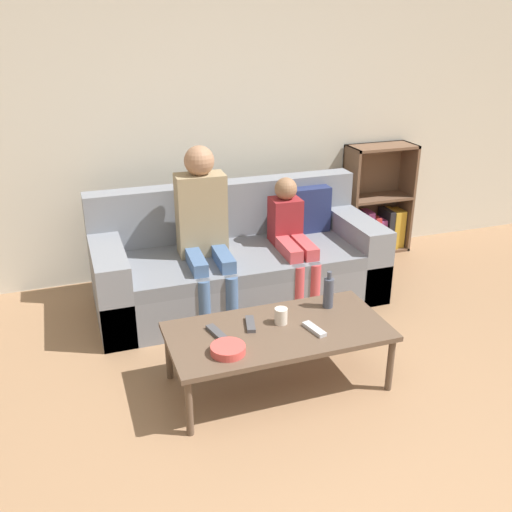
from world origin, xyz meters
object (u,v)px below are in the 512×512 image
coffee_table (278,334)px  person_child (291,235)px  tv_remote_2 (250,324)px  couch (238,264)px  person_adult (204,221)px  tv_remote_0 (314,329)px  bottle (328,292)px  cup_near (281,316)px  tv_remote_1 (216,332)px  bookshelf (375,212)px  snack_bowl (228,349)px

coffee_table → person_child: person_child is taller
person_child → tv_remote_2: 1.12m
couch → tv_remote_2: bearing=-103.9°
person_adult → tv_remote_2: 1.01m
person_adult → tv_remote_0: person_adult is taller
couch → bottle: couch is taller
couch → cup_near: (-0.08, -1.08, 0.13)m
tv_remote_0 → tv_remote_1: bearing=152.0°
person_adult → tv_remote_1: 1.06m
bookshelf → tv_remote_2: (-1.74, -1.58, 0.02)m
cup_near → tv_remote_2: bearing=170.6°
bottle → tv_remote_2: bearing=-173.1°
couch → snack_bowl: couch is taller
tv_remote_1 → tv_remote_0: bearing=-28.8°
cup_near → tv_remote_0: cup_near is taller
coffee_table → tv_remote_1: 0.35m
bottle → couch: bearing=105.0°
coffee_table → snack_bowl: size_ratio=6.72×
tv_remote_0 → tv_remote_2: bearing=139.2°
snack_bowl → bottle: (0.73, 0.30, 0.08)m
bookshelf → cup_near: bookshelf is taller
person_adult → couch: bearing=18.5°
person_child → tv_remote_1: bearing=-129.4°
coffee_table → bottle: (0.39, 0.15, 0.13)m
cup_near → person_child: bearing=64.4°
snack_bowl → couch: bearing=70.1°
cup_near → snack_bowl: size_ratio=0.50×
tv_remote_2 → couch: bearing=90.3°
person_child → cup_near: person_child is taller
cup_near → tv_remote_0: bearing=-44.6°
bookshelf → snack_bowl: bearing=-136.9°
bookshelf → coffee_table: size_ratio=0.77×
person_adult → bottle: person_adult is taller
couch → tv_remote_0: (0.06, -1.22, 0.10)m
person_child → tv_remote_1: 1.26m
tv_remote_1 → tv_remote_2: 0.21m
snack_bowl → cup_near: bearing=28.2°
tv_remote_2 → snack_bowl: snack_bowl is taller
tv_remote_1 → person_child: bearing=34.9°
tv_remote_0 → tv_remote_1: 0.55m
couch → bookshelf: bookshelf is taller
cup_near → bottle: bearing=15.0°
person_adult → tv_remote_0: size_ratio=6.80×
coffee_table → tv_remote_1: tv_remote_1 is taller
coffee_table → tv_remote_0: tv_remote_0 is taller
tv_remote_0 → snack_bowl: size_ratio=0.94×
tv_remote_0 → tv_remote_1: same height
tv_remote_1 → tv_remote_2: (0.21, 0.03, 0.00)m
tv_remote_0 → person_adult: bearing=94.1°
couch → bookshelf: (1.48, 0.53, 0.08)m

